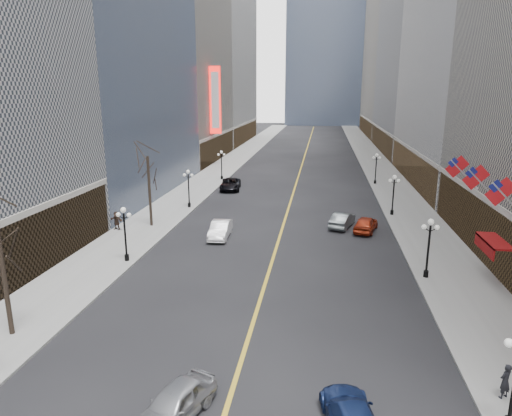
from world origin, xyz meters
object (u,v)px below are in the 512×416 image
(streetlamp_west_3, at_px, (221,162))
(car_sb_mid, at_px, (366,224))
(car_nb_mid, at_px, (220,230))
(car_sb_far, at_px, (342,220))
(streetlamp_east_3, at_px, (376,165))
(streetlamp_east_2, at_px, (394,191))
(car_nb_near, at_px, (175,403))
(streetlamp_west_2, at_px, (189,185))
(streetlamp_east_1, at_px, (429,242))
(car_nb_far, at_px, (230,184))
(ped_ne_corner, at_px, (505,381))
(streetlamp_west_1, at_px, (125,228))

(streetlamp_west_3, relative_size, car_sb_mid, 0.98)
(car_nb_mid, xyz_separation_m, car_sb_far, (11.72, 5.18, -0.02))
(streetlamp_east_3, bearing_deg, streetlamp_east_2, -90.00)
(streetlamp_east_2, height_order, car_nb_near, streetlamp_east_2)
(streetlamp_west_2, bearing_deg, car_nb_mid, -59.55)
(streetlamp_east_1, bearing_deg, car_nb_far, 125.58)
(streetlamp_west_3, relative_size, car_nb_near, 1.02)
(streetlamp_east_3, xyz_separation_m, car_nb_mid, (-17.43, -28.50, -2.11))
(streetlamp_east_3, distance_m, car_nb_far, 22.02)
(car_nb_near, bearing_deg, streetlamp_west_3, 121.11)
(car_nb_near, bearing_deg, car_sb_mid, 90.87)
(streetlamp_east_1, bearing_deg, ped_ne_corner, -87.81)
(car_nb_near, relative_size, car_nb_mid, 0.92)
(car_nb_near, bearing_deg, streetlamp_west_2, 126.20)
(car_nb_near, bearing_deg, car_sb_far, 95.54)
(streetlamp_east_1, height_order, streetlamp_west_2, same)
(car_sb_mid, bearing_deg, streetlamp_east_3, -82.53)
(car_nb_far, bearing_deg, ped_ne_corner, -70.23)
(streetlamp_west_3, height_order, car_nb_far, streetlamp_west_3)
(car_sb_far, xyz_separation_m, ped_ne_corner, (6.24, -26.62, 0.22))
(car_nb_mid, bearing_deg, streetlamp_east_3, 56.00)
(car_sb_far, bearing_deg, streetlamp_east_1, 131.51)
(streetlamp_east_3, relative_size, streetlamp_west_3, 1.00)
(car_nb_mid, height_order, ped_ne_corner, ped_ne_corner)
(streetlamp_east_3, bearing_deg, ped_ne_corner, -89.39)
(streetlamp_west_1, distance_m, car_nb_near, 19.95)
(car_nb_near, bearing_deg, streetlamp_east_1, 72.01)
(car_nb_near, xyz_separation_m, car_sb_mid, (10.38, 28.77, 0.03))
(car_nb_mid, distance_m, car_sb_mid, 14.54)
(streetlamp_west_1, xyz_separation_m, streetlamp_west_2, (0.00, 18.00, 0.00))
(streetlamp_east_2, height_order, car_nb_far, streetlamp_east_2)
(streetlamp_east_1, bearing_deg, streetlamp_east_3, 90.00)
(streetlamp_east_2, distance_m, car_sb_mid, 7.64)
(streetlamp_west_1, distance_m, ped_ne_corner, 27.94)
(car_sb_mid, distance_m, ped_ne_corner, 25.77)
(streetlamp_west_2, bearing_deg, ped_ne_corner, -52.93)
(streetlamp_west_2, xyz_separation_m, car_nb_near, (9.77, -35.26, -2.15))
(streetlamp_west_3, bearing_deg, streetlamp_east_3, 0.00)
(streetlamp_east_3, distance_m, streetlamp_west_1, 43.05)
(streetlamp_east_1, xyz_separation_m, streetlamp_east_2, (0.00, 18.00, 0.00))
(streetlamp_west_2, bearing_deg, car_sb_far, -16.57)
(streetlamp_east_1, height_order, streetlamp_east_2, same)
(car_sb_mid, xyz_separation_m, car_sb_far, (-2.26, 1.16, -0.01))
(car_sb_far, bearing_deg, car_nb_near, 92.08)
(car_nb_mid, xyz_separation_m, car_nb_far, (-3.37, 21.57, 0.02))
(car_nb_mid, bearing_deg, streetlamp_west_3, 99.67)
(streetlamp_east_2, relative_size, car_nb_near, 1.02)
(streetlamp_west_1, bearing_deg, streetlamp_east_2, 37.33)
(streetlamp_east_3, relative_size, ped_ne_corner, 2.68)
(streetlamp_west_3, height_order, car_nb_near, streetlamp_west_3)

